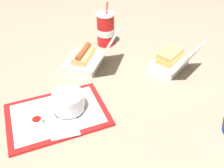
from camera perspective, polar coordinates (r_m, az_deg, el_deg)
The scene contains 9 objects.
ground_plane at distance 1.08m, azimuth 0.93°, elevation -1.05°, with size 3.20×3.20×0.00m, color gray.
food_tray at distance 0.97m, azimuth -12.39°, elevation -6.87°, with size 0.38×0.27×0.01m.
cake_container at distance 0.95m, azimuth -9.90°, elevation -4.17°, with size 0.12×0.12×0.08m.
ketchup_cup at distance 0.94m, azimuth -16.73°, elevation -8.15°, with size 0.04×0.04×0.02m.
napkin_stack at distance 0.91m, azimuth -10.89°, elevation -9.66°, with size 0.10×0.10×0.00m, color white.
plastic_fork at distance 1.03m, azimuth -15.75°, elevation -3.87°, with size 0.11×0.01×0.01m, color white.
clamshell_hotdog_back at distance 1.21m, azimuth -5.83°, elevation 5.75°, with size 0.30×0.29×0.17m.
clamshell_sandwich_center at distance 1.21m, azimuth 13.29°, elevation 5.08°, with size 0.24×0.25×0.16m.
soda_cup_center at distance 1.37m, azimuth -1.48°, elevation 12.33°, with size 0.10×0.10×0.24m.
Camera 1 is at (-0.31, -0.78, 0.68)m, focal length 40.00 mm.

